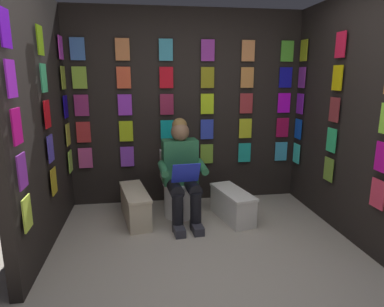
{
  "coord_description": "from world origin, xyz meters",
  "views": [
    {
      "loc": [
        0.57,
        2.33,
        1.65
      ],
      "look_at": [
        0.06,
        -1.08,
        0.85
      ],
      "focal_mm": 31.21,
      "sensor_mm": 36.0,
      "label": 1
    }
  ],
  "objects_px": {
    "person_reading": "(182,171)",
    "toilet": "(179,188)",
    "comic_longbox_near": "(232,204)",
    "comic_longbox_far": "(135,205)"
  },
  "relations": [
    {
      "from": "toilet",
      "to": "comic_longbox_far",
      "type": "bearing_deg",
      "value": 9.73
    },
    {
      "from": "toilet",
      "to": "comic_longbox_far",
      "type": "height_order",
      "value": "toilet"
    },
    {
      "from": "person_reading",
      "to": "comic_longbox_far",
      "type": "height_order",
      "value": "person_reading"
    },
    {
      "from": "comic_longbox_near",
      "to": "comic_longbox_far",
      "type": "relative_size",
      "value": 0.92
    },
    {
      "from": "comic_longbox_near",
      "to": "comic_longbox_far",
      "type": "bearing_deg",
      "value": -18.6
    },
    {
      "from": "person_reading",
      "to": "comic_longbox_far",
      "type": "distance_m",
      "value": 0.69
    },
    {
      "from": "person_reading",
      "to": "toilet",
      "type": "bearing_deg",
      "value": -90.58
    },
    {
      "from": "person_reading",
      "to": "comic_longbox_far",
      "type": "xyz_separation_m",
      "value": [
        0.54,
        -0.09,
        -0.41
      ]
    },
    {
      "from": "toilet",
      "to": "comic_longbox_near",
      "type": "height_order",
      "value": "toilet"
    },
    {
      "from": "comic_longbox_near",
      "to": "comic_longbox_far",
      "type": "distance_m",
      "value": 1.14
    }
  ]
}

